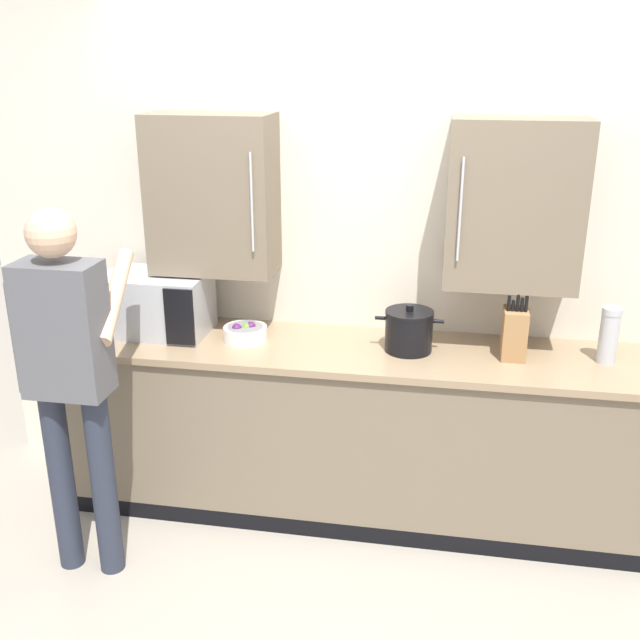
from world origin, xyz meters
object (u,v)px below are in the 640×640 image
at_px(microwave_oven, 151,304).
at_px(fruit_bowl, 245,332).
at_px(thermos_flask, 609,335).
at_px(stock_pot, 409,331).
at_px(knife_block, 514,333).
at_px(person_figure, 68,366).

bearing_deg(microwave_oven, fruit_bowl, -2.79).
bearing_deg(thermos_flask, fruit_bowl, -179.30).
relative_size(microwave_oven, fruit_bowl, 3.34).
relative_size(microwave_oven, stock_pot, 2.21).
height_order(knife_block, thermos_flask, knife_block).
height_order(fruit_bowl, thermos_flask, thermos_flask).
relative_size(microwave_oven, knife_block, 2.26).
distance_m(microwave_oven, thermos_flask, 2.20).
height_order(stock_pot, person_figure, person_figure).
distance_m(stock_pot, thermos_flask, 0.91).
xyz_separation_m(stock_pot, thermos_flask, (0.90, 0.01, 0.03)).
xyz_separation_m(fruit_bowl, stock_pot, (0.80, 0.01, 0.06)).
bearing_deg(microwave_oven, thermos_flask, -0.08).
bearing_deg(fruit_bowl, person_figure, -130.76).
distance_m(fruit_bowl, knife_block, 1.29).
distance_m(microwave_oven, knife_block, 1.79).
bearing_deg(person_figure, fruit_bowl, 49.24).
height_order(microwave_oven, knife_block, knife_block).
xyz_separation_m(fruit_bowl, person_figure, (-0.58, -0.67, 0.06)).
distance_m(knife_block, stock_pot, 0.49).
bearing_deg(microwave_oven, person_figure, -96.85).
bearing_deg(knife_block, thermos_flask, 2.12).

